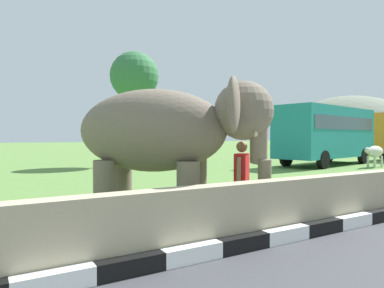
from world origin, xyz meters
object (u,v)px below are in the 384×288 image
elephant (169,132)px  bus_teal (326,131)px  person_handler (242,176)px  cow_mid (375,152)px

elephant → bus_teal: size_ratio=0.46×
elephant → bus_teal: 16.61m
person_handler → cow_mid: (14.30, 5.88, -0.06)m
person_handler → cow_mid: person_handler is taller
bus_teal → cow_mid: 2.95m
elephant → person_handler: size_ratio=2.35×
cow_mid → bus_teal: bearing=109.3°
person_handler → bus_teal: 15.88m
bus_teal → cow_mid: (0.89, -2.54, -1.21)m
elephant → cow_mid: bearing=18.3°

